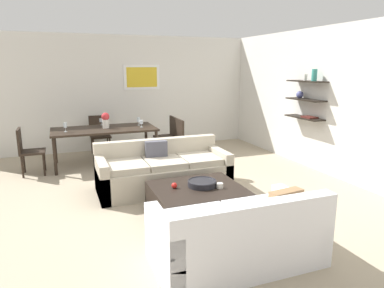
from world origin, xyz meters
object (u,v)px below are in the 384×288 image
object	(u,v)px
candle_jar	(220,186)
wine_glass_right_far	(139,120)
decorative_bowl	(202,183)
dining_chair_head	(100,132)
dining_table	(104,131)
wine_glass_left_near	(65,125)
wine_glass_head	(101,120)
sofa_beige	(163,172)
dining_chair_right_far	(169,133)
centerpiece_vase	(106,120)
loveseat_white	(238,236)
dining_chair_left_near	(27,148)
wine_glass_right_near	(141,122)
apple_on_coffee_table	(174,185)
coffee_table	(197,201)
dining_chair_right_near	(175,137)

from	to	relation	value
candle_jar	wine_glass_right_far	bearing A→B (deg)	96.70
decorative_bowl	dining_chair_head	distance (m)	3.99
dining_table	wine_glass_left_near	bearing A→B (deg)	-170.36
decorative_bowl	wine_glass_head	world-z (taller)	wine_glass_head
sofa_beige	dining_chair_right_far	world-z (taller)	dining_chair_right_far
sofa_beige	wine_glass_head	bearing A→B (deg)	106.63
wine_glass_left_near	centerpiece_vase	bearing A→B (deg)	11.27
loveseat_white	centerpiece_vase	bearing A→B (deg)	99.82
dining_chair_left_near	decorative_bowl	bearing A→B (deg)	-49.21
wine_glass_right_near	decorative_bowl	bearing A→B (deg)	-86.22
apple_on_coffee_table	centerpiece_vase	xyz separation A→B (m)	(-0.50, 2.94, 0.50)
dining_chair_head	dining_chair_right_far	size ratio (longest dim) A/B	1.00
coffee_table	dining_chair_right_far	xyz separation A→B (m)	(0.59, 3.22, 0.31)
candle_jar	apple_on_coffee_table	xyz separation A→B (m)	(-0.57, 0.21, 0.00)
apple_on_coffee_table	wine_glass_right_near	bearing A→B (deg)	86.01
wine_glass_right_far	dining_chair_right_near	bearing A→B (deg)	-27.09
loveseat_white	wine_glass_head	size ratio (longest dim) A/B	12.18
apple_on_coffee_table	dining_chair_right_far	xyz separation A→B (m)	(0.89, 3.14, 0.09)
dining_chair_right_near	centerpiece_vase	distance (m)	1.47
coffee_table	wine_glass_head	world-z (taller)	wine_glass_head
candle_jar	wine_glass_right_near	bearing A→B (deg)	97.26
dining_chair_right_far	wine_glass_left_near	distance (m)	2.23
centerpiece_vase	dining_chair_right_near	bearing A→B (deg)	-10.52
candle_jar	wine_glass_left_near	bearing A→B (deg)	121.89
apple_on_coffee_table	dining_chair_head	world-z (taller)	dining_chair_head
wine_glass_right_near	loveseat_white	bearing A→B (deg)	-89.38
decorative_bowl	dining_table	bearing A→B (deg)	107.38
decorative_bowl	candle_jar	world-z (taller)	decorative_bowl
centerpiece_vase	decorative_bowl	bearing A→B (deg)	-73.50
dining_chair_head	dining_chair_right_near	xyz separation A→B (m)	(1.43, -1.14, 0.00)
apple_on_coffee_table	dining_chair_right_near	xyz separation A→B (m)	(0.89, 2.68, 0.09)
candle_jar	wine_glass_head	size ratio (longest dim) A/B	0.63
decorative_bowl	dining_chair_head	size ratio (longest dim) A/B	0.45
coffee_table	apple_on_coffee_table	distance (m)	0.39
wine_glass_head	centerpiece_vase	size ratio (longest dim) A/B	0.44
wine_glass_left_near	apple_on_coffee_table	bearing A→B (deg)	-65.21
coffee_table	candle_jar	size ratio (longest dim) A/B	13.81
sofa_beige	wine_glass_right_far	xyz separation A→B (m)	(0.05, 1.98, 0.57)
candle_jar	dining_chair_right_near	size ratio (longest dim) A/B	0.10
wine_glass_head	centerpiece_vase	bearing A→B (deg)	-84.46
dining_chair_left_near	wine_glass_head	bearing A→B (deg)	25.27
candle_jar	wine_glass_right_far	world-z (taller)	wine_glass_right_far
sofa_beige	wine_glass_head	xyz separation A→B (m)	(-0.69, 2.30, 0.56)
wine_glass_right_near	dining_table	bearing A→B (deg)	170.36
loveseat_white	dining_chair_right_near	bearing A→B (deg)	80.90
dining_chair_right_near	wine_glass_head	size ratio (longest dim) A/B	6.32
dining_chair_right_far	wine_glass_right_near	world-z (taller)	wine_glass_right_near
coffee_table	loveseat_white	bearing A→B (deg)	-92.74
apple_on_coffee_table	dining_chair_head	bearing A→B (deg)	98.12
wine_glass_right_near	wine_glass_head	bearing A→B (deg)	142.23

